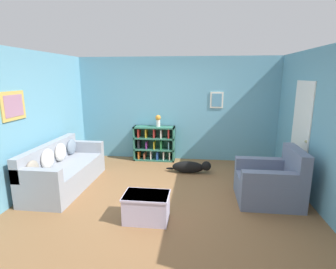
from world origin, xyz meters
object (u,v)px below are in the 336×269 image
object	(u,v)px
recliner_chair	(271,183)
vase	(158,120)
dog	(191,167)
coffee_table	(147,206)
couch	(63,170)
bookshelf	(154,144)

from	to	relation	value
recliner_chair	vase	xyz separation A→B (m)	(-2.29, 2.01, 0.71)
dog	vase	bearing A→B (deg)	136.45
coffee_table	dog	distance (m)	2.15
coffee_table	dog	bearing A→B (deg)	73.80
couch	bookshelf	world-z (taller)	bookshelf
coffee_table	vase	world-z (taller)	vase
recliner_chair	coffee_table	distance (m)	2.20
couch	recliner_chair	xyz separation A→B (m)	(3.88, -0.15, 0.01)
recliner_chair	couch	bearing A→B (deg)	177.72
recliner_chair	dog	world-z (taller)	recliner_chair
coffee_table	couch	bearing A→B (deg)	151.08
recliner_chair	bookshelf	bearing A→B (deg)	139.65
bookshelf	recliner_chair	xyz separation A→B (m)	(2.39, -2.03, -0.10)
bookshelf	dog	world-z (taller)	bookshelf
couch	dog	xyz separation A→B (m)	(2.46, 1.03, -0.19)
coffee_table	bookshelf	bearing A→B (deg)	97.31
dog	couch	bearing A→B (deg)	-157.17
bookshelf	couch	bearing A→B (deg)	-128.34
couch	dog	world-z (taller)	couch
couch	recliner_chair	bearing A→B (deg)	-2.28
couch	coffee_table	xyz separation A→B (m)	(1.86, -1.03, -0.11)
bookshelf	recliner_chair	bearing A→B (deg)	-40.35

